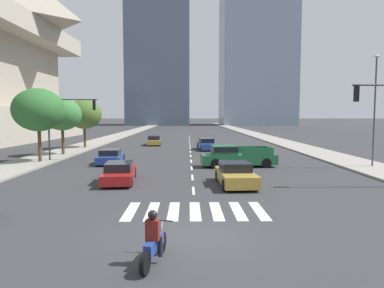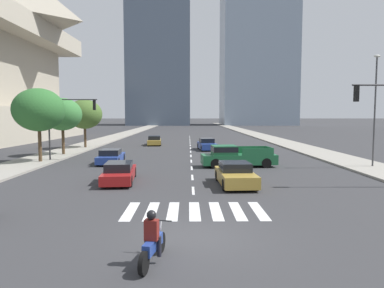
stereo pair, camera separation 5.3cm
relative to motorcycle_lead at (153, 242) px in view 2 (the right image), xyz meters
The scene contains 17 objects.
ground_plane 2.44m from the motorcycle_lead, 58.69° to the left, with size 800.00×800.00×0.00m, color #333335.
sidewalk_east 35.24m from the motorcycle_lead, 65.36° to the left, with size 4.00×260.00×0.15m, color gray.
sidewalk_west 34.28m from the motorcycle_lead, 110.90° to the left, with size 4.00×260.00×0.15m, color gray.
crosswalk_near 5.39m from the motorcycle_lead, 76.70° to the left, with size 5.85×2.93×0.01m.
lane_divider_center 33.24m from the motorcycle_lead, 87.88° to the left, with size 0.14×50.00×0.01m.
motorcycle_lead is the anchor object (origin of this frame).
pickup_truck 18.44m from the motorcycle_lead, 75.55° to the left, with size 5.87×2.37×1.67m.
sedan_blue_0 20.59m from the motorcycle_lead, 105.39° to the left, with size 1.94×4.46×1.20m.
sedan_gold_1 37.98m from the motorcycle_lead, 95.40° to the left, with size 2.10×4.66×1.23m.
sedan_gold_2 11.30m from the motorcycle_lead, 71.02° to the left, with size 2.08×4.47×1.30m.
sedan_red_3 12.14m from the motorcycle_lead, 105.18° to the left, with size 2.10×4.91×1.22m.
sedan_blue_4 31.37m from the motorcycle_lead, 84.29° to the left, with size 2.18×4.65×1.34m.
traffic_signal_far 23.45m from the motorcycle_lead, 114.01° to the left, with size 4.48×0.28×5.59m.
street_lamp_east 23.16m from the motorcycle_lead, 48.78° to the left, with size 0.50×0.24×8.33m.
street_tree_nearest 23.48m from the motorcycle_lead, 119.56° to the left, with size 4.19×4.19×6.08m.
street_tree_second 28.28m from the motorcycle_lead, 114.03° to the left, with size 3.75×3.75×5.54m.
street_tree_third 35.21m from the motorcycle_lead, 109.04° to the left, with size 4.13×4.13×5.72m.
Camera 2 is at (-0.26, -11.33, 4.02)m, focal length 33.00 mm.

